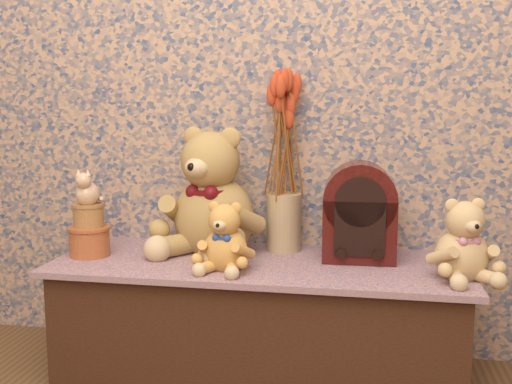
% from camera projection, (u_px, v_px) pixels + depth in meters
% --- Properties ---
extents(display_shelf, '(1.36, 0.52, 0.40)m').
position_uv_depth(display_shelf, '(259.00, 318.00, 2.01)').
color(display_shelf, '#3A4178').
rests_on(display_shelf, ground).
extents(teddy_large, '(0.49, 0.54, 0.47)m').
position_uv_depth(teddy_large, '(214.00, 185.00, 2.08)').
color(teddy_large, olive).
rests_on(teddy_large, display_shelf).
extents(teddy_medium, '(0.21, 0.24, 0.23)m').
position_uv_depth(teddy_medium, '(226.00, 233.00, 1.87)').
color(teddy_medium, '#C78538').
rests_on(teddy_medium, display_shelf).
extents(teddy_small, '(0.28, 0.30, 0.26)m').
position_uv_depth(teddy_small, '(462.00, 235.00, 1.77)').
color(teddy_small, tan).
rests_on(teddy_small, display_shelf).
extents(cathedral_radio, '(0.24, 0.18, 0.33)m').
position_uv_depth(cathedral_radio, '(359.00, 211.00, 1.98)').
color(cathedral_radio, '#370C0A').
rests_on(cathedral_radio, display_shelf).
extents(ceramic_vase, '(0.13, 0.13, 0.20)m').
position_uv_depth(ceramic_vase, '(284.00, 222.00, 2.11)').
color(ceramic_vase, tan).
rests_on(ceramic_vase, display_shelf).
extents(dried_stalks, '(0.21, 0.21, 0.37)m').
position_uv_depth(dried_stalks, '(284.00, 141.00, 2.07)').
color(dried_stalks, '#C94120').
rests_on(dried_stalks, ceramic_vase).
extents(biscuit_tin_lower, '(0.17, 0.17, 0.10)m').
position_uv_depth(biscuit_tin_lower, '(90.00, 242.00, 2.04)').
color(biscuit_tin_lower, '#C38039').
rests_on(biscuit_tin_lower, display_shelf).
extents(biscuit_tin_upper, '(0.14, 0.14, 0.08)m').
position_uv_depth(biscuit_tin_upper, '(89.00, 216.00, 2.03)').
color(biscuit_tin_upper, tan).
rests_on(biscuit_tin_upper, biscuit_tin_lower).
extents(cat_figurine, '(0.10, 0.11, 0.13)m').
position_uv_depth(cat_figurine, '(87.00, 186.00, 2.01)').
color(cat_figurine, silver).
rests_on(cat_figurine, biscuit_tin_upper).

